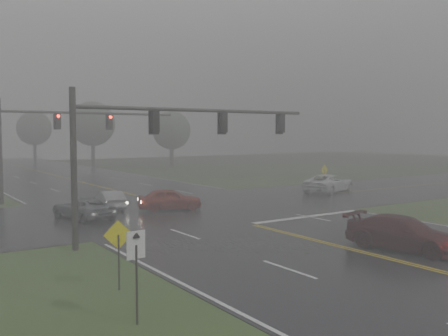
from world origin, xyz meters
TOP-DOWN VIEW (x-y plane):
  - main_road at (0.00, 20.00)m, footprint 18.00×160.00m
  - cross_street at (0.00, 22.00)m, footprint 120.00×14.00m
  - stop_bar at (4.50, 14.40)m, footprint 8.50×0.50m
  - sedan_maroon at (1.83, 5.56)m, footprint 3.14×5.46m
  - sedan_red at (-1.31, 21.64)m, footprint 4.60×2.93m
  - sedan_silver at (-4.58, 24.17)m, footprint 1.90×4.07m
  - car_grey at (-7.28, 21.58)m, footprint 3.18×4.97m
  - pickup_white at (15.13, 22.91)m, footprint 6.16×4.15m
  - signal_gantry_near at (-6.05, 13.80)m, footprint 13.41×0.32m
  - signal_gantry_far at (-5.82, 31.04)m, footprint 14.12×0.39m
  - sign_diamond_west at (-10.78, 7.32)m, footprint 0.96×0.24m
  - sign_arrow_white at (-11.52, 4.25)m, footprint 0.57×0.13m
  - sign_diamond_east at (15.16, 23.51)m, footprint 1.00×0.18m
  - tree_ne_a at (9.21, 66.64)m, footprint 6.85×6.85m
  - tree_e_near at (18.82, 59.11)m, footprint 5.80×5.80m
  - tree_n_far at (5.69, 88.17)m, footprint 6.30×6.30m

SIDE VIEW (x-z plane):
  - main_road at x=0.00m, z-range -0.01..0.01m
  - cross_street at x=0.00m, z-range -0.01..0.01m
  - stop_bar at x=4.50m, z-range 0.00..0.00m
  - sedan_maroon at x=1.83m, z-range -0.75..0.75m
  - sedan_red at x=-1.31m, z-range -0.73..0.73m
  - sedan_silver at x=-4.58m, z-range -0.64..0.64m
  - car_grey at x=-7.28m, z-range -0.64..0.64m
  - pickup_white at x=15.13m, z-range -0.78..0.78m
  - sign_diamond_west at x=-10.78m, z-range 0.41..2.75m
  - sign_diamond_east at x=15.16m, z-range 0.42..2.84m
  - sign_arrow_white at x=-11.52m, z-range 0.51..3.07m
  - signal_gantry_near at x=-6.05m, z-range 1.47..8.68m
  - signal_gantry_far at x=-5.82m, z-range 1.57..9.27m
  - tree_e_near at x=18.82m, z-range 1.34..9.85m
  - tree_n_far at x=5.69m, z-range 1.46..10.70m
  - tree_ne_a at x=9.21m, z-range 1.58..11.64m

